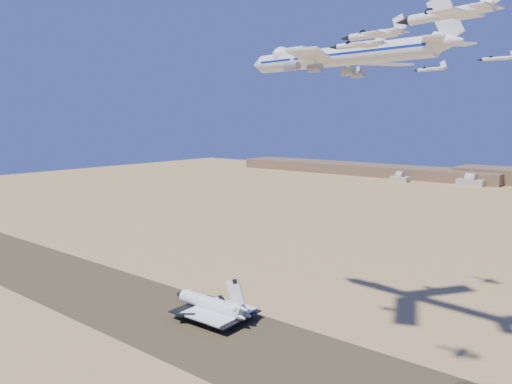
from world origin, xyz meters
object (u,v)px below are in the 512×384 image
Objects in this scene: crew_b at (213,326)px; crew_c at (208,328)px; chase_jet_c at (447,13)px; chase_jet_d at (430,69)px; carrier_747 at (332,57)px; shuttle at (211,306)px; chase_jet_b at (374,34)px; chase_jet_e at (498,58)px; chase_jet_a at (358,45)px; crew_a at (208,323)px.

crew_b is 0.91× the size of crew_c.
chase_jet_d reaches higher than chase_jet_c.
chase_jet_d reaches higher than crew_c.
carrier_747 is 100.42m from chase_jet_c.
shuttle is at bearing -11.40° from crew_c.
carrier_747 is 48.30× the size of crew_b.
chase_jet_b is 0.92× the size of chase_jet_c.
shuttle is 12.46m from crew_c.
crew_c is at bearing -112.85° from chase_jet_d.
chase_jet_e reaches higher than shuttle.
chase_jet_c is (33.63, -36.64, -2.77)m from chase_jet_a.
carrier_747 is 50.68m from chase_jet_a.
shuttle is at bearing -120.36° from chase_jet_d.
shuttle reaches higher than crew_b.
shuttle is 149.60m from chase_jet_c.
shuttle is 11.17m from crew_b.
crew_b is 0.12× the size of chase_jet_d.
crew_b is at bearing -137.44° from carrier_747.
chase_jet_a is at bearing -150.65° from crew_c.
shuttle is 21.81× the size of crew_b.
chase_jet_c is at bearing -143.41° from crew_b.
chase_jet_a is at bearing -68.39° from chase_jet_d.
carrier_747 is 74.73m from chase_jet_b.
chase_jet_c reaches higher than shuttle.
carrier_747 is 107.01m from crew_a.
chase_jet_b is at bearing -27.73° from shuttle.
shuttle is at bearing 164.14° from chase_jet_a.
shuttle is 2.30× the size of chase_jet_c.
crew_b is 148.70m from chase_jet_e.
carrier_747 is at bearing -79.35° from crew_b.
crew_a is at bearing 50.39° from crew_b.
carrier_747 is (41.43, 17.96, 93.50)m from shuttle.
chase_jet_e is at bearing -90.01° from crew_c.
crew_b is 144.13m from chase_jet_c.
shuttle is 146.05m from chase_jet_e.
chase_jet_b is (45.03, -59.46, -4.60)m from carrier_747.
chase_jet_a is at bearing -123.20° from crew_a.
crew_c is (-34.11, -27.22, -97.48)m from carrier_747.
chase_jet_e is at bearing 86.66° from chase_jet_a.
chase_jet_b reaches higher than shuttle.
chase_jet_e is at bearing 62.64° from carrier_747.
carrier_747 is at bearing 128.95° from chase_jet_a.
crew_c is at bearing -130.81° from chase_jet_e.
chase_jet_d is (-47.51, 122.05, 4.21)m from chase_jet_c.
shuttle is 19.90× the size of crew_c.
chase_jet_d is (51.15, 70.67, 95.86)m from crew_b.
chase_jet_c is 137.64m from chase_jet_e.
crew_c is at bearing 165.07° from chase_jet_b.
crew_c is 0.12× the size of chase_jet_a.
chase_jet_b is at bearing 152.56° from chase_jet_c.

